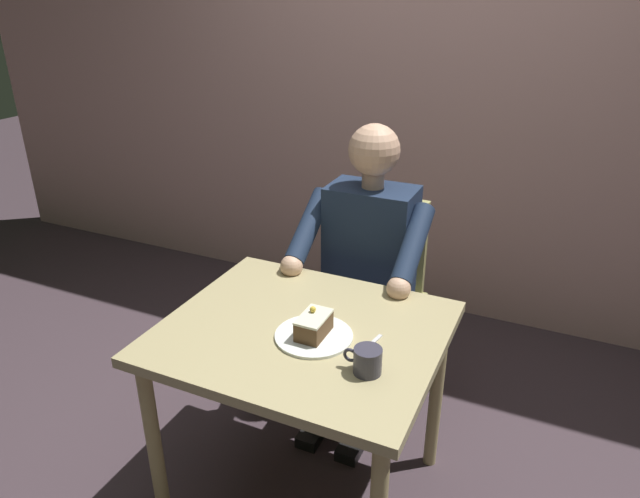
{
  "coord_description": "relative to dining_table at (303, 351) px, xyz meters",
  "views": [
    {
      "loc": [
        -0.73,
        1.44,
        1.76
      ],
      "look_at": [
        -0.02,
        -0.1,
        0.98
      ],
      "focal_mm": 32.15,
      "sensor_mm": 36.0,
      "label": 1
    }
  ],
  "objects": [
    {
      "name": "ground_plane",
      "position": [
        0.0,
        0.0,
        -0.63
      ],
      "size": [
        14.0,
        14.0,
        0.0
      ],
      "primitive_type": "plane",
      "color": "#3D2F36"
    },
    {
      "name": "cafe_rear_panel",
      "position": [
        0.0,
        -1.64,
        0.87
      ],
      "size": [
        6.4,
        0.12,
        3.0
      ],
      "primitive_type": "cube",
      "color": "#C1948F",
      "rests_on": "ground"
    },
    {
      "name": "seated_person",
      "position": [
        0.0,
        -0.57,
        0.04
      ],
      "size": [
        0.53,
        0.58,
        1.28
      ],
      "color": "#1B2942",
      "rests_on": "ground"
    },
    {
      "name": "coffee_cup",
      "position": [
        -0.28,
        0.14,
        0.14
      ],
      "size": [
        0.12,
        0.08,
        0.08
      ],
      "color": "#343341",
      "rests_on": "dining_table"
    },
    {
      "name": "cake_slice",
      "position": [
        -0.06,
        0.03,
        0.14
      ],
      "size": [
        0.08,
        0.13,
        0.09
      ],
      "color": "#54381F",
      "rests_on": "dessert_plate"
    },
    {
      "name": "chair",
      "position": [
        0.0,
        -0.74,
        -0.12
      ],
      "size": [
        0.42,
        0.42,
        0.92
      ],
      "color": "#9E9B5C",
      "rests_on": "ground"
    },
    {
      "name": "dining_table",
      "position": [
        0.0,
        0.0,
        0.0
      ],
      "size": [
        0.91,
        0.79,
        0.73
      ],
      "color": "tan",
      "rests_on": "ground"
    },
    {
      "name": "dessert_plate",
      "position": [
        -0.06,
        0.03,
        0.1
      ],
      "size": [
        0.25,
        0.25,
        0.01
      ],
      "primitive_type": "cylinder",
      "color": "white",
      "rests_on": "dining_table"
    },
    {
      "name": "dessert_spoon",
      "position": [
        -0.24,
        0.03,
        0.1
      ],
      "size": [
        0.03,
        0.14,
        0.01
      ],
      "color": "silver",
      "rests_on": "dining_table"
    }
  ]
}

